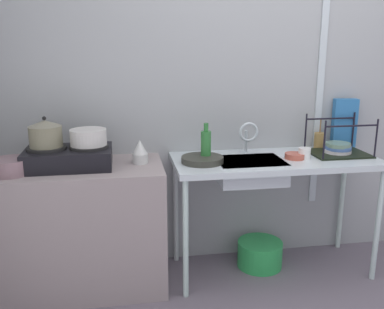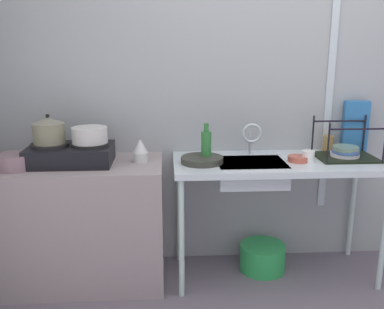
# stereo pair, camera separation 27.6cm
# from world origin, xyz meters

# --- Properties ---
(wall_back) EXTENTS (4.88, 0.10, 2.61)m
(wall_back) POSITION_xyz_m (0.00, 1.47, 1.31)
(wall_back) COLOR #9EA2A4
(wall_back) RESTS_ON ground
(wall_metal_strip) EXTENTS (0.05, 0.01, 2.09)m
(wall_metal_strip) POSITION_xyz_m (0.29, 1.42, 1.44)
(wall_metal_strip) COLOR silver
(counter_concrete) EXTENTS (1.07, 0.56, 0.82)m
(counter_concrete) POSITION_xyz_m (-1.42, 1.14, 0.41)
(counter_concrete) COLOR gray
(counter_concrete) RESTS_ON ground
(counter_sink) EXTENTS (1.37, 0.56, 0.82)m
(counter_sink) POSITION_xyz_m (-0.13, 1.14, 0.75)
(counter_sink) COLOR silver
(counter_sink) RESTS_ON ground
(stove) EXTENTS (0.52, 0.34, 0.14)m
(stove) POSITION_xyz_m (-1.47, 1.14, 0.89)
(stove) COLOR black
(stove) RESTS_ON counter_concrete
(pot_on_left_burner) EXTENTS (0.20, 0.20, 0.19)m
(pot_on_left_burner) POSITION_xyz_m (-1.59, 1.14, 1.04)
(pot_on_left_burner) COLOR #79765C
(pot_on_left_burner) RESTS_ON stove
(pot_on_right_burner) EXTENTS (0.22, 0.22, 0.10)m
(pot_on_right_burner) POSITION_xyz_m (-1.34, 1.14, 1.01)
(pot_on_right_burner) COLOR silver
(pot_on_right_burner) RESTS_ON stove
(pot_beside_stove) EXTENTS (0.22, 0.22, 0.09)m
(pot_beside_stove) POSITION_xyz_m (-1.78, 1.04, 0.87)
(pot_beside_stove) COLOR gray
(pot_beside_stove) RESTS_ON counter_concrete
(percolator) EXTENTS (0.10, 0.10, 0.15)m
(percolator) POSITION_xyz_m (-1.03, 1.16, 0.89)
(percolator) COLOR silver
(percolator) RESTS_ON counter_concrete
(sink_basin) EXTENTS (0.44, 0.34, 0.14)m
(sink_basin) POSITION_xyz_m (-0.31, 1.12, 0.75)
(sink_basin) COLOR silver
(sink_basin) RESTS_ON counter_sink
(faucet) EXTENTS (0.13, 0.08, 0.23)m
(faucet) POSITION_xyz_m (-0.28, 1.27, 0.97)
(faucet) COLOR silver
(faucet) RESTS_ON counter_sink
(frying_pan) EXTENTS (0.27, 0.27, 0.04)m
(frying_pan) POSITION_xyz_m (-0.63, 1.12, 0.84)
(frying_pan) COLOR #33342C
(frying_pan) RESTS_ON counter_sink
(dish_rack) EXTENTS (0.38, 0.31, 0.27)m
(dish_rack) POSITION_xyz_m (0.33, 1.17, 0.86)
(dish_rack) COLOR black
(dish_rack) RESTS_ON counter_sink
(cup_by_rack) EXTENTS (0.08, 0.08, 0.07)m
(cup_by_rack) POSITION_xyz_m (0.06, 1.10, 0.86)
(cup_by_rack) COLOR white
(cup_by_rack) RESTS_ON counter_sink
(small_bowl_on_drainboard) EXTENTS (0.13, 0.13, 0.04)m
(small_bowl_on_drainboard) POSITION_xyz_m (-0.01, 1.11, 0.84)
(small_bowl_on_drainboard) COLOR #B95644
(small_bowl_on_drainboard) RESTS_ON counter_sink
(bottle_by_sink) EXTENTS (0.07, 0.07, 0.25)m
(bottle_by_sink) POSITION_xyz_m (-0.60, 1.15, 0.93)
(bottle_by_sink) COLOR #2D7535
(bottle_by_sink) RESTS_ON counter_sink
(cereal_box) EXTENTS (0.18, 0.09, 0.36)m
(cereal_box) POSITION_xyz_m (0.47, 1.37, 1.00)
(cereal_box) COLOR #2B6DAD
(cereal_box) RESTS_ON counter_sink
(utensil_jar) EXTENTS (0.08, 0.08, 0.22)m
(utensil_jar) POSITION_xyz_m (0.29, 1.37, 0.88)
(utensil_jar) COLOR #9E7A41
(utensil_jar) RESTS_ON counter_sink
(bucket_on_floor) EXTENTS (0.32, 0.32, 0.19)m
(bucket_on_floor) POSITION_xyz_m (-0.19, 1.20, 0.09)
(bucket_on_floor) COLOR green
(bucket_on_floor) RESTS_ON ground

